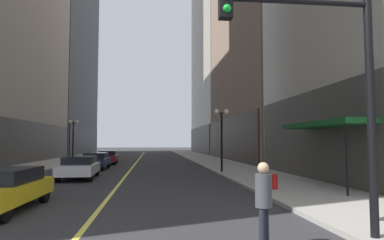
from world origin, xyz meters
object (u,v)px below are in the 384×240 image
Objects in this scene: car_white at (79,167)px; traffic_light_near_right at (324,69)px; pedestrian_with_orange_bag at (264,198)px; street_lamp_right_mid at (222,126)px; street_lamp_left_far at (73,131)px; car_navy at (96,160)px; car_maroon at (108,157)px; fire_hydrant_right at (274,183)px; car_yellow at (1,188)px.

traffic_light_near_right is at bearing -60.65° from car_white.
street_lamp_right_mid is at bearing 81.40° from pedestrian_with_orange_bag.
street_lamp_left_far is at bearing 111.79° from traffic_light_near_right.
street_lamp_right_mid reaches higher than car_navy.
car_maroon is at bearing 90.55° from car_white.
fire_hydrant_right is (2.97, 7.52, -0.63)m from pedestrian_with_orange_bag.
traffic_light_near_right reaches higher than car_maroon.
fire_hydrant_right is at bearing 15.76° from car_yellow.
street_lamp_left_far is (-3.67, 1.34, 2.54)m from car_maroon.
car_maroon is 4.66m from street_lamp_left_far.
car_white is at bearing 144.74° from fire_hydrant_right.
car_white is at bearing 87.40° from car_yellow.
traffic_light_near_right is at bearing -93.71° from street_lamp_right_mid.
car_yellow and car_maroon have the same top height.
pedestrian_with_orange_bag is at bearing -34.15° from car_yellow.
street_lamp_left_far is (-3.63, 8.31, 2.54)m from car_navy.
car_yellow is 2.61× the size of pedestrian_with_orange_bag.
car_white is 11.63m from fire_hydrant_right.
car_white is at bearing -89.45° from car_maroon.
pedestrian_with_orange_bag is 31.33m from street_lamp_left_far.
car_maroon is 0.86× the size of traffic_light_near_right.
car_yellow is at bearing -129.12° from street_lamp_right_mid.
traffic_light_near_right is at bearing -68.94° from car_navy.
traffic_light_near_right is (7.94, -14.13, 3.02)m from car_white.
street_lamp_right_mid reaches higher than pedestrian_with_orange_bag.
car_white is 1.08× the size of car_navy.
car_white is 13.92m from car_maroon.
pedestrian_with_orange_bag is (6.96, -4.72, 0.31)m from car_yellow.
street_lamp_left_far reaches higher than car_yellow.
car_navy is (-0.18, 6.96, -0.00)m from car_white.
car_white is at bearing -75.99° from street_lamp_left_far.
street_lamp_right_mid is (9.13, -11.85, 2.54)m from car_maroon.
car_navy is 5.35× the size of fire_hydrant_right.
street_lamp_left_far is at bearing 109.31° from pedestrian_with_orange_bag.
street_lamp_left_far is 25.85m from fire_hydrant_right.
car_navy is at bearing -66.39° from street_lamp_left_far.
car_yellow is 1.04× the size of street_lamp_left_far.
traffic_light_near_right reaches higher than pedestrian_with_orange_bag.
pedestrian_with_orange_bag is 16.65m from street_lamp_right_mid.
fire_hydrant_right is at bearing 78.20° from traffic_light_near_right.
pedestrian_with_orange_bag is 3.06m from traffic_light_near_right.
car_yellow is at bearing 145.85° from pedestrian_with_orange_bag.
fire_hydrant_right is at bearing -35.26° from car_white.
car_white is 2.63× the size of pedestrian_with_orange_bag.
car_maroon is 1.10× the size of street_lamp_right_mid.
street_lamp_left_far and street_lamp_right_mid have the same top height.
street_lamp_right_mid is at bearing -52.39° from car_maroon.
street_lamp_left_far is at bearing 104.01° from car_white.
street_lamp_right_mid is (8.99, 2.08, 2.54)m from car_white.
car_navy is 10.69m from street_lamp_right_mid.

